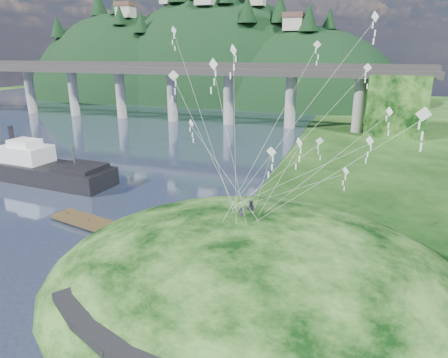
% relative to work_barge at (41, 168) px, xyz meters
% --- Properties ---
extents(ground, '(320.00, 320.00, 0.00)m').
position_rel_work_barge_xyz_m(ground, '(27.41, -17.59, -1.90)').
color(ground, black).
rests_on(ground, ground).
extents(grass_hill, '(36.00, 32.00, 13.00)m').
position_rel_work_barge_xyz_m(grass_hill, '(35.41, -15.59, -3.40)').
color(grass_hill, black).
rests_on(grass_hill, ground).
extents(footpath, '(22.29, 5.84, 0.83)m').
position_rel_work_barge_xyz_m(footpath, '(34.87, -27.33, 0.19)').
color(footpath, black).
rests_on(footpath, ground).
extents(bridge, '(160.00, 11.00, 15.00)m').
position_rel_work_barge_xyz_m(bridge, '(0.95, 52.48, 7.81)').
color(bridge, '#2D2B2B').
rests_on(bridge, ground).
extents(far_ridge, '(153.00, 70.00, 94.50)m').
position_rel_work_barge_xyz_m(far_ridge, '(-16.17, 104.58, -9.33)').
color(far_ridge, black).
rests_on(far_ridge, ground).
extents(work_barge, '(22.02, 7.64, 7.56)m').
position_rel_work_barge_xyz_m(work_barge, '(0.00, 0.00, 0.00)').
color(work_barge, black).
rests_on(work_barge, ground).
extents(wooden_dock, '(15.81, 5.81, 1.12)m').
position_rel_work_barge_xyz_m(wooden_dock, '(19.20, -11.76, -1.40)').
color(wooden_dock, '#392C17').
rests_on(wooden_dock, ground).
extents(kite_flyers, '(1.19, 2.34, 1.71)m').
position_rel_work_barge_xyz_m(kite_flyers, '(34.10, -13.09, 3.83)').
color(kite_flyers, '#272934').
rests_on(kite_flyers, ground).
extents(kite_swarm, '(21.35, 14.78, 15.42)m').
position_rel_work_barge_xyz_m(kite_swarm, '(37.45, -11.43, 11.94)').
color(kite_swarm, white).
rests_on(kite_swarm, ground).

